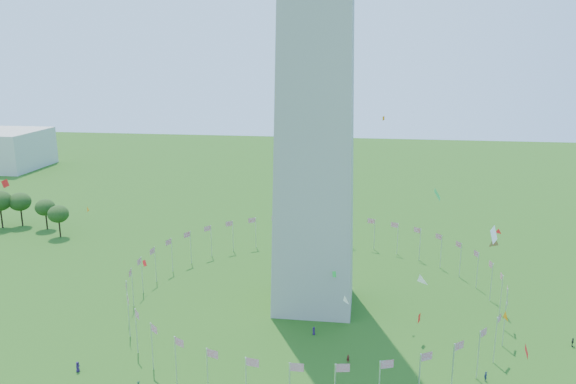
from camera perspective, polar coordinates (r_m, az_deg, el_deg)
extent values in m
cylinder|color=silver|center=(129.48, 20.83, -9.78)|extent=(0.24, 0.24, 9.00)
cylinder|color=silver|center=(135.58, 19.95, -8.61)|extent=(0.24, 0.24, 9.00)
cylinder|color=silver|center=(141.33, 18.69, -7.57)|extent=(0.24, 0.24, 9.00)
cylinder|color=silver|center=(146.62, 17.11, -6.65)|extent=(0.24, 0.24, 9.00)
cylinder|color=silver|center=(151.32, 15.28, -5.87)|extent=(0.24, 0.24, 9.00)
cylinder|color=silver|center=(155.37, 13.25, -5.21)|extent=(0.24, 0.24, 9.00)
cylinder|color=silver|center=(158.69, 11.07, -4.68)|extent=(0.24, 0.24, 9.00)
cylinder|color=silver|center=(161.22, 8.77, -4.28)|extent=(0.24, 0.24, 9.00)
cylinder|color=silver|center=(162.94, 6.39, -4.00)|extent=(0.24, 0.24, 9.00)
cylinder|color=silver|center=(163.80, 3.97, -3.85)|extent=(0.24, 0.24, 9.00)
cylinder|color=silver|center=(163.81, 1.52, -3.82)|extent=(0.24, 0.24, 9.00)
cylinder|color=silver|center=(162.96, -0.91, -3.91)|extent=(0.24, 0.24, 9.00)
cylinder|color=silver|center=(161.27, -3.30, -4.13)|extent=(0.24, 0.24, 9.00)
cylinder|color=silver|center=(158.75, -5.61, -4.47)|extent=(0.24, 0.24, 9.00)
cylinder|color=silver|center=(155.45, -7.80, -4.95)|extent=(0.24, 0.24, 9.00)
cylinder|color=silver|center=(151.42, -9.85, -5.55)|extent=(0.24, 0.24, 9.00)
cylinder|color=silver|center=(146.72, -11.70, -6.29)|extent=(0.24, 0.24, 9.00)
cylinder|color=silver|center=(141.45, -13.30, -7.16)|extent=(0.24, 0.24, 9.00)
cylinder|color=silver|center=(135.71, -14.60, -8.18)|extent=(0.24, 0.24, 9.00)
cylinder|color=silver|center=(129.61, -15.51, -9.32)|extent=(0.24, 0.24, 9.00)
cylinder|color=silver|center=(123.31, -15.97, -10.60)|extent=(0.24, 0.24, 9.00)
cylinder|color=silver|center=(116.98, -15.88, -11.99)|extent=(0.24, 0.24, 9.00)
cylinder|color=silver|center=(110.83, -15.13, -13.47)|extent=(0.24, 0.24, 9.00)
cylinder|color=silver|center=(105.08, -13.64, -14.99)|extent=(0.24, 0.24, 9.00)
cylinder|color=silver|center=(100.00, -11.33, -16.46)|extent=(0.24, 0.24, 9.00)
cylinder|color=silver|center=(95.86, -8.18, -17.77)|extent=(0.24, 0.24, 9.00)
cylinder|color=silver|center=(92.92, -4.28, -18.79)|extent=(0.24, 0.24, 9.00)
cylinder|color=silver|center=(95.79, 13.19, -18.05)|extent=(0.24, 0.24, 9.00)
cylinder|color=silver|center=(99.90, 16.39, -16.82)|extent=(0.24, 0.24, 9.00)
cylinder|color=silver|center=(104.97, 18.77, -15.41)|extent=(0.24, 0.24, 9.00)
cylinder|color=silver|center=(110.70, 20.32, -13.93)|extent=(0.24, 0.24, 9.00)
cylinder|color=silver|center=(116.85, 21.11, -12.46)|extent=(0.24, 0.24, 9.00)
cylinder|color=silver|center=(123.18, 21.25, -11.07)|extent=(0.24, 0.24, 9.00)
imported|color=#2D1849|center=(115.18, 2.64, -13.91)|extent=(0.91, 0.99, 1.67)
imported|color=#551413|center=(106.64, 6.13, -16.48)|extent=(0.59, 0.42, 1.54)
imported|color=#2F194C|center=(109.86, -20.58, -16.29)|extent=(0.78, 1.03, 1.92)
imported|color=#262626|center=(123.59, 26.94, -13.46)|extent=(1.10, 1.24, 1.79)
imported|color=#1B2140|center=(106.59, 19.43, -17.24)|extent=(0.61, 0.73, 1.72)
plane|color=white|center=(89.57, 13.42, -8.70)|extent=(1.46, 2.20, 2.29)
plane|color=white|center=(65.62, 20.18, -4.10)|extent=(1.47, 1.53, 2.08)
plane|color=red|center=(96.57, -26.78, 0.77)|extent=(0.35, 1.45, 1.48)
plane|color=orange|center=(140.93, -19.66, -1.69)|extent=(0.43, 1.58, 1.61)
plane|color=green|center=(114.47, 4.72, -8.33)|extent=(1.46, 0.56, 1.34)
plane|color=green|center=(86.22, 14.92, -0.25)|extent=(2.18, 1.09, 1.89)
plane|color=orange|center=(121.05, 9.68, 7.39)|extent=(0.13, 1.12, 1.12)
plane|color=red|center=(72.38, 23.07, -14.68)|extent=(0.52, 1.66, 1.58)
plane|color=orange|center=(99.97, 21.24, -11.70)|extent=(0.57, 1.67, 1.75)
plane|color=red|center=(113.56, 13.19, -12.36)|extent=(1.44, 1.25, 1.90)
plane|color=red|center=(135.95, -14.37, -7.03)|extent=(1.37, 1.38, 1.49)
plane|color=red|center=(101.30, 20.59, -3.79)|extent=(0.88, 0.50, 0.97)
plane|color=white|center=(93.96, 20.20, -4.85)|extent=(1.67, 0.99, 1.78)
plane|color=white|center=(104.66, 5.88, -10.87)|extent=(1.10, 2.05, 2.18)
ellipsoid|color=#2C511B|center=(200.40, -27.18, -1.62)|extent=(7.64, 7.64, 11.93)
ellipsoid|color=#2C511B|center=(199.88, -25.50, -1.64)|extent=(6.90, 6.90, 10.77)
ellipsoid|color=#2C511B|center=(193.01, -23.38, -2.13)|extent=(6.14, 6.14, 9.60)
ellipsoid|color=#2C511B|center=(183.45, -22.24, -2.80)|extent=(6.22, 6.22, 9.71)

